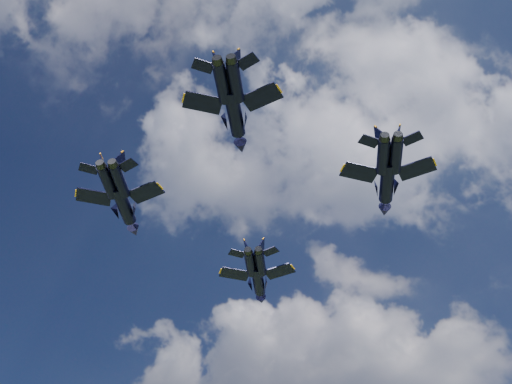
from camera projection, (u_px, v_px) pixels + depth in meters
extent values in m
cylinder|color=black|center=(258.00, 280.00, 98.63)|extent=(3.10, 8.69, 1.71)
cone|color=black|center=(261.00, 300.00, 102.62)|extent=(2.00, 2.70, 1.61)
ellipsoid|color=brown|center=(260.00, 289.00, 101.26)|extent=(1.37, 2.83, 0.78)
cube|color=black|center=(235.00, 274.00, 97.50)|extent=(5.00, 4.38, 0.17)
cube|color=black|center=(279.00, 271.00, 97.02)|extent=(4.79, 3.34, 0.17)
cube|color=black|center=(237.00, 253.00, 93.79)|extent=(2.67, 2.51, 0.13)
cube|color=black|center=(270.00, 251.00, 93.44)|extent=(2.61, 2.07, 0.13)
cube|color=black|center=(247.00, 249.00, 95.15)|extent=(1.15, 2.63, 2.85)
cube|color=black|center=(261.00, 248.00, 95.00)|extent=(1.33, 2.82, 2.85)
cylinder|color=black|center=(124.00, 204.00, 89.44)|extent=(3.10, 9.33, 1.83)
cone|color=black|center=(135.00, 231.00, 93.71)|extent=(2.09, 2.87, 1.73)
ellipsoid|color=brown|center=(130.00, 217.00, 92.25)|extent=(1.40, 3.02, 0.84)
cube|color=black|center=(94.00, 197.00, 88.29)|extent=(5.38, 4.64, 0.18)
cube|color=black|center=(146.00, 192.00, 87.64)|extent=(5.19, 3.70, 0.18)
cube|color=black|center=(89.00, 169.00, 84.30)|extent=(2.88, 2.67, 0.14)
cube|color=black|center=(128.00, 165.00, 83.82)|extent=(2.82, 2.27, 0.14)
cube|color=black|center=(103.00, 164.00, 85.73)|extent=(1.16, 2.85, 3.07)
cube|color=black|center=(120.00, 163.00, 85.53)|extent=(1.40, 3.03, 3.07)
cylinder|color=black|center=(387.00, 181.00, 86.87)|extent=(3.51, 9.59, 1.88)
cone|color=black|center=(384.00, 211.00, 91.27)|extent=(2.23, 2.99, 1.78)
ellipsoid|color=brown|center=(385.00, 196.00, 89.77)|extent=(1.53, 3.12, 0.86)
cube|color=black|center=(360.00, 172.00, 85.59)|extent=(5.51, 4.86, 0.19)
cube|color=black|center=(417.00, 169.00, 85.11)|extent=(5.26, 3.65, 0.19)
cube|color=black|center=(369.00, 141.00, 81.50)|extent=(2.94, 2.78, 0.15)
cube|color=black|center=(412.00, 138.00, 81.16)|extent=(2.87, 2.26, 0.15)
cube|color=black|center=(380.00, 138.00, 83.01)|extent=(1.30, 2.89, 3.14)
cube|color=black|center=(398.00, 136.00, 82.87)|extent=(1.48, 3.11, 3.14)
cylinder|color=black|center=(235.00, 113.00, 74.98)|extent=(2.90, 8.74, 1.72)
cone|color=black|center=(241.00, 147.00, 78.98)|extent=(1.95, 2.68, 1.62)
ellipsoid|color=brown|center=(238.00, 130.00, 77.62)|extent=(1.31, 2.83, 0.78)
cube|color=black|center=(203.00, 103.00, 73.91)|extent=(5.04, 4.34, 0.17)
cube|color=black|center=(262.00, 97.00, 73.29)|extent=(4.86, 3.47, 0.17)
cube|color=black|center=(203.00, 66.00, 70.17)|extent=(2.69, 2.50, 0.13)
cube|color=black|center=(248.00, 61.00, 69.72)|extent=(2.64, 2.13, 0.13)
cube|color=black|center=(217.00, 63.00, 71.50)|extent=(1.09, 2.67, 2.87)
cube|color=black|center=(236.00, 61.00, 71.32)|extent=(1.32, 2.84, 2.87)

